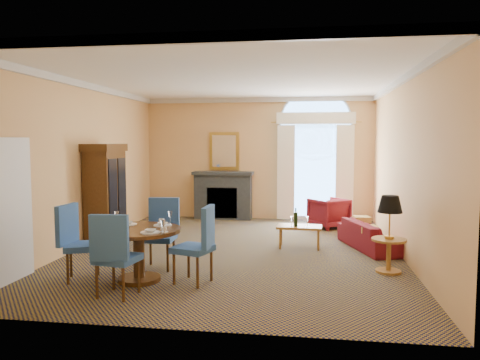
# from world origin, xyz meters

# --- Properties ---
(ground) EXTENTS (7.50, 7.50, 0.00)m
(ground) POSITION_xyz_m (0.00, 0.00, 0.00)
(ground) COLOR #13153C
(ground) RESTS_ON ground
(room_envelope) EXTENTS (6.04, 7.52, 3.45)m
(room_envelope) POSITION_xyz_m (-0.03, 0.67, 2.51)
(room_envelope) COLOR #EDB771
(room_envelope) RESTS_ON ground
(armoire) EXTENTS (0.58, 1.02, 2.01)m
(armoire) POSITION_xyz_m (-2.72, 0.29, 0.97)
(armoire) COLOR #3C230D
(armoire) RESTS_ON ground
(dining_table) EXTENTS (1.25, 1.25, 0.99)m
(dining_table) POSITION_xyz_m (-1.13, -2.09, 0.58)
(dining_table) COLOR #3C230D
(dining_table) RESTS_ON ground
(dining_chair_north) EXTENTS (0.54, 0.55, 1.13)m
(dining_chair_north) POSITION_xyz_m (-1.04, -1.27, 0.64)
(dining_chair_north) COLOR #2956A2
(dining_chair_north) RESTS_ON ground
(dining_chair_south) EXTENTS (0.58, 0.58, 1.13)m
(dining_chair_south) POSITION_xyz_m (-1.17, -2.87, 0.64)
(dining_chair_south) COLOR #2956A2
(dining_chair_south) RESTS_ON ground
(dining_chair_east) EXTENTS (0.63, 0.63, 1.13)m
(dining_chair_east) POSITION_xyz_m (-0.21, -2.06, 0.64)
(dining_chair_east) COLOR #2956A2
(dining_chair_east) RESTS_ON ground
(dining_chair_west) EXTENTS (0.65, 0.65, 1.13)m
(dining_chair_west) POSITION_xyz_m (-2.08, -2.16, 0.64)
(dining_chair_west) COLOR #2956A2
(dining_chair_west) RESTS_ON ground
(sofa) EXTENTS (1.20, 1.90, 0.52)m
(sofa) POSITION_xyz_m (2.55, 0.57, 0.26)
(sofa) COLOR maroon
(sofa) RESTS_ON ground
(armchair) EXTENTS (1.08, 1.08, 0.71)m
(armchair) POSITION_xyz_m (1.83, 2.67, 0.36)
(armchair) COLOR maroon
(armchair) RESTS_ON ground
(coffee_table) EXTENTS (0.88, 0.52, 0.80)m
(coffee_table) POSITION_xyz_m (1.17, 0.41, 0.41)
(coffee_table) COLOR #AC7733
(coffee_table) RESTS_ON ground
(side_table) EXTENTS (0.54, 0.54, 1.19)m
(side_table) POSITION_xyz_m (2.60, -1.08, 0.78)
(side_table) COLOR #AC7733
(side_table) RESTS_ON ground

